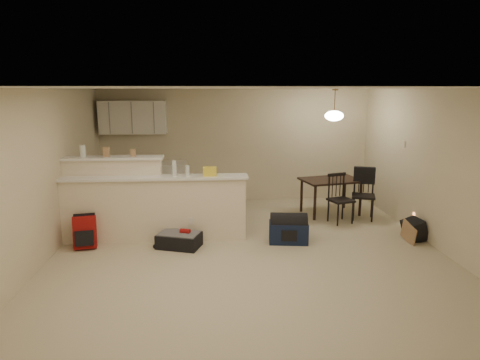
{
  "coord_description": "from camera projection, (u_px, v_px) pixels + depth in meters",
  "views": [
    {
      "loc": [
        -0.6,
        -6.03,
        2.48
      ],
      "look_at": [
        -0.1,
        0.7,
        1.05
      ],
      "focal_mm": 32.0,
      "sensor_mm": 36.0,
      "label": 1
    }
  ],
  "objects": [
    {
      "name": "room",
      "position": [
        250.0,
        176.0,
        6.19
      ],
      "size": [
        7.0,
        7.02,
        2.5
      ],
      "color": "#C2B695",
      "rests_on": "ground"
    },
    {
      "name": "breakfast_bar",
      "position": [
        140.0,
        204.0,
        7.15
      ],
      "size": [
        3.08,
        0.58,
        1.39
      ],
      "color": "beige",
      "rests_on": "ground"
    },
    {
      "name": "upper_cabinets",
      "position": [
        133.0,
        117.0,
        9.13
      ],
      "size": [
        1.4,
        0.34,
        0.7
      ],
      "primitive_type": "cube",
      "color": "white",
      "rests_on": "room"
    },
    {
      "name": "kitchen_counter",
      "position": [
        145.0,
        185.0,
        9.32
      ],
      "size": [
        1.8,
        0.6,
        0.9
      ],
      "primitive_type": "cube",
      "color": "white",
      "rests_on": "ground"
    },
    {
      "name": "thermostat",
      "position": [
        404.0,
        144.0,
        7.86
      ],
      "size": [
        0.02,
        0.12,
        0.12
      ],
      "primitive_type": "cube",
      "color": "beige",
      "rests_on": "room"
    },
    {
      "name": "jar",
      "position": [
        83.0,
        151.0,
        7.04
      ],
      "size": [
        0.1,
        0.1,
        0.2
      ],
      "primitive_type": "cylinder",
      "color": "silver",
      "rests_on": "breakfast_bar"
    },
    {
      "name": "cereal_box",
      "position": [
        106.0,
        152.0,
        7.07
      ],
      "size": [
        0.1,
        0.07,
        0.16
      ],
      "primitive_type": "cube",
      "color": "#A57D55",
      "rests_on": "breakfast_bar"
    },
    {
      "name": "small_box",
      "position": [
        133.0,
        153.0,
        7.1
      ],
      "size": [
        0.08,
        0.06,
        0.12
      ],
      "primitive_type": "cube",
      "color": "#A57D55",
      "rests_on": "breakfast_bar"
    },
    {
      "name": "bottle_a",
      "position": [
        174.0,
        168.0,
        6.99
      ],
      "size": [
        0.07,
        0.07,
        0.26
      ],
      "primitive_type": "cylinder",
      "color": "silver",
      "rests_on": "breakfast_bar"
    },
    {
      "name": "bottle_b",
      "position": [
        188.0,
        171.0,
        7.01
      ],
      "size": [
        0.06,
        0.06,
        0.18
      ],
      "primitive_type": "cylinder",
      "color": "silver",
      "rests_on": "breakfast_bar"
    },
    {
      "name": "bag_lump",
      "position": [
        210.0,
        171.0,
        7.04
      ],
      "size": [
        0.22,
        0.18,
        0.14
      ],
      "primitive_type": "cube",
      "color": "#A57D55",
      "rests_on": "breakfast_bar"
    },
    {
      "name": "dining_table",
      "position": [
        331.0,
        183.0,
        8.6
      ],
      "size": [
        1.29,
        1.0,
        0.72
      ],
      "rotation": [
        0.0,
        0.0,
        0.22
      ],
      "color": "black",
      "rests_on": "ground"
    },
    {
      "name": "pendant_lamp",
      "position": [
        334.0,
        115.0,
        8.32
      ],
      "size": [
        0.36,
        0.36,
        0.62
      ],
      "color": "brown",
      "rests_on": "room"
    },
    {
      "name": "dining_chair_near",
      "position": [
        341.0,
        199.0,
        8.05
      ],
      "size": [
        0.51,
        0.5,
        0.93
      ],
      "primitive_type": null,
      "rotation": [
        0.0,
        0.0,
        0.33
      ],
      "color": "black",
      "rests_on": "ground"
    },
    {
      "name": "dining_chair_far",
      "position": [
        363.0,
        195.0,
        8.27
      ],
      "size": [
        0.54,
        0.52,
        0.98
      ],
      "primitive_type": null,
      "rotation": [
        0.0,
        0.0,
        -0.33
      ],
      "color": "black",
      "rests_on": "ground"
    },
    {
      "name": "suitcase",
      "position": [
        179.0,
        240.0,
        6.85
      ],
      "size": [
        0.76,
        0.61,
        0.22
      ],
      "primitive_type": "cube",
      "rotation": [
        0.0,
        0.0,
        -0.32
      ],
      "color": "black",
      "rests_on": "ground"
    },
    {
      "name": "red_backpack",
      "position": [
        85.0,
        232.0,
        6.8
      ],
      "size": [
        0.38,
        0.27,
        0.52
      ],
      "primitive_type": "cube",
      "rotation": [
        0.0,
        0.0,
        0.18
      ],
      "color": "maroon",
      "rests_on": "ground"
    },
    {
      "name": "navy_duffel",
      "position": [
        288.0,
        232.0,
        7.05
      ],
      "size": [
        0.67,
        0.42,
        0.34
      ],
      "primitive_type": "cube",
      "rotation": [
        0.0,
        0.0,
        -0.12
      ],
      "color": "#121D3B",
      "rests_on": "ground"
    },
    {
      "name": "black_daypack",
      "position": [
        414.0,
        230.0,
        7.21
      ],
      "size": [
        0.3,
        0.4,
        0.33
      ],
      "primitive_type": "cube",
      "rotation": [
        0.0,
        0.0,
        1.67
      ],
      "color": "black",
      "rests_on": "ground"
    },
    {
      "name": "cardboard_sheet",
      "position": [
        409.0,
        233.0,
        7.06
      ],
      "size": [
        0.05,
        0.42,
        0.32
      ],
      "primitive_type": "cube",
      "rotation": [
        0.0,
        0.0,
        1.64
      ],
      "color": "#A57D55",
      "rests_on": "ground"
    }
  ]
}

